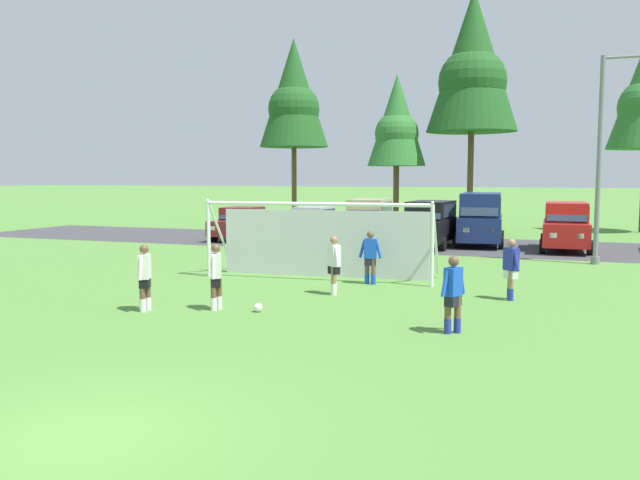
{
  "coord_description": "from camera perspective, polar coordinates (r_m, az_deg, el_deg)",
  "views": [
    {
      "loc": [
        5.56,
        -6.42,
        3.27
      ],
      "look_at": [
        -0.21,
        9.17,
        1.66
      ],
      "focal_mm": 36.45,
      "sensor_mm": 36.0,
      "label": 1
    }
  ],
  "objects": [
    {
      "name": "parked_car_slot_center",
      "position": [
        30.94,
        9.66,
        1.44
      ],
      "size": [
        2.34,
        4.7,
        2.16
      ],
      "color": "black",
      "rests_on": "ground"
    },
    {
      "name": "tree_left_edge",
      "position": [
        47.19,
        -2.31,
        12.46
      ],
      "size": [
        4.89,
        4.89,
        13.04
      ],
      "color": "brown",
      "rests_on": "ground"
    },
    {
      "name": "parked_car_slot_center_right",
      "position": [
        32.19,
        13.94,
        1.92
      ],
      "size": [
        2.47,
        4.94,
        2.52
      ],
      "color": "navy",
      "rests_on": "ground"
    },
    {
      "name": "soccer_goal",
      "position": [
        21.13,
        0.15,
        0.15
      ],
      "size": [
        7.54,
        2.47,
        2.57
      ],
      "color": "white",
      "rests_on": "ground"
    },
    {
      "name": "parking_lot_strip",
      "position": [
        32.1,
        10.21,
        -0.41
      ],
      "size": [
        52.0,
        8.4,
        0.01
      ],
      "primitive_type": "cube",
      "color": "#3D3D3F",
      "rests_on": "ground"
    },
    {
      "name": "parked_car_slot_left",
      "position": [
        34.36,
        -0.62,
        1.52
      ],
      "size": [
        2.19,
        4.28,
        1.72
      ],
      "color": "#B2B2BC",
      "rests_on": "ground"
    },
    {
      "name": "tree_center_back",
      "position": [
        41.03,
        13.26,
        14.69
      ],
      "size": [
        5.4,
        5.4,
        14.4
      ],
      "color": "brown",
      "rests_on": "ground"
    },
    {
      "name": "parked_car_slot_right",
      "position": [
        30.98,
        20.79,
        1.17
      ],
      "size": [
        2.18,
        4.62,
        2.16
      ],
      "color": "red",
      "rests_on": "ground"
    },
    {
      "name": "player_winger_left",
      "position": [
        19.95,
        4.44,
        -1.54
      ],
      "size": [
        0.75,
        0.31,
        1.64
      ],
      "color": "brown",
      "rests_on": "ground"
    },
    {
      "name": "player_trailing_back",
      "position": [
        13.91,
        11.6,
        -4.72
      ],
      "size": [
        0.45,
        0.67,
        1.64
      ],
      "color": "brown",
      "rests_on": "ground"
    },
    {
      "name": "player_winger_right",
      "position": [
        18.08,
        16.41,
        -2.49
      ],
      "size": [
        0.52,
        0.64,
        1.64
      ],
      "color": "#936B4C",
      "rests_on": "ground"
    },
    {
      "name": "parked_car_slot_center_left",
      "position": [
        33.27,
        4.34,
        1.79
      ],
      "size": [
        2.33,
        4.7,
        2.16
      ],
      "color": "tan",
      "rests_on": "ground"
    },
    {
      "name": "player_defender_far",
      "position": [
        16.25,
        -9.11,
        -3.21
      ],
      "size": [
        0.38,
        0.73,
        1.64
      ],
      "color": "brown",
      "rests_on": "ground"
    },
    {
      "name": "parked_car_slot_far_left",
      "position": [
        34.25,
        -6.91,
        1.47
      ],
      "size": [
        2.07,
        4.22,
        1.72
      ],
      "color": "maroon",
      "rests_on": "ground"
    },
    {
      "name": "street_lamp",
      "position": [
        26.5,
        23.69,
        6.65
      ],
      "size": [
        2.0,
        0.32,
        7.73
      ],
      "color": "slate",
      "rests_on": "ground"
    },
    {
      "name": "tree_mid_left",
      "position": [
        40.64,
        6.76,
        10.13
      ],
      "size": [
        3.58,
        3.58,
        9.55
      ],
      "color": "brown",
      "rests_on": "ground"
    },
    {
      "name": "player_striker_near",
      "position": [
        18.15,
        1.23,
        -2.23
      ],
      "size": [
        0.54,
        0.62,
        1.64
      ],
      "color": "#936B4C",
      "rests_on": "ground"
    },
    {
      "name": "player_midfield_center",
      "position": [
        16.46,
        -15.13,
        -3.22
      ],
      "size": [
        0.37,
        0.74,
        1.64
      ],
      "color": "brown",
      "rests_on": "ground"
    },
    {
      "name": "soccer_ball",
      "position": [
        15.96,
        -5.46,
        -5.92
      ],
      "size": [
        0.22,
        0.22,
        0.22
      ],
      "color": "white",
      "rests_on": "ground"
    },
    {
      "name": "ground_plane",
      "position": [
        22.37,
        5.69,
        -2.91
      ],
      "size": [
        400.0,
        400.0,
        0.0
      ],
      "primitive_type": "plane",
      "color": "#518438"
    }
  ]
}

